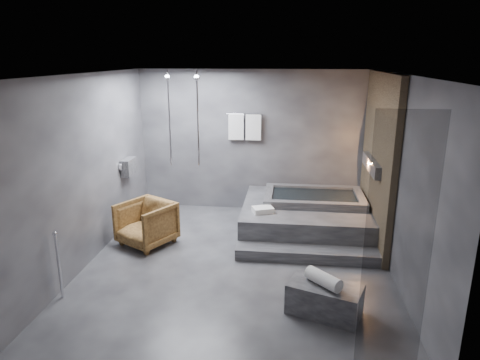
# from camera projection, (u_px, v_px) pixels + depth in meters

# --- Properties ---
(room) EXTENTS (5.00, 5.04, 2.82)m
(room) POSITION_uv_depth(u_px,v_px,m) (266.00, 150.00, 6.19)
(room) COLOR #29292C
(room) RESTS_ON ground
(tub_deck) EXTENTS (2.20, 2.00, 0.50)m
(tub_deck) POSITION_uv_depth(u_px,v_px,m) (305.00, 217.00, 7.68)
(tub_deck) COLOR #2E2E30
(tub_deck) RESTS_ON ground
(tub_step) EXTENTS (2.20, 0.36, 0.18)m
(tub_step) POSITION_uv_depth(u_px,v_px,m) (307.00, 254.00, 6.60)
(tub_step) COLOR #2E2E30
(tub_step) RESTS_ON ground
(concrete_bench) EXTENTS (0.97, 0.74, 0.39)m
(concrete_bench) POSITION_uv_depth(u_px,v_px,m) (325.00, 299.00, 5.19)
(concrete_bench) COLOR #323234
(concrete_bench) RESTS_ON ground
(driftwood_chair) EXTENTS (1.07, 1.08, 0.73)m
(driftwood_chair) POSITION_uv_depth(u_px,v_px,m) (146.00, 223.00, 7.08)
(driftwood_chair) COLOR #442A11
(driftwood_chair) RESTS_ON ground
(rolled_towel) EXTENTS (0.45, 0.45, 0.17)m
(rolled_towel) POSITION_uv_depth(u_px,v_px,m) (323.00, 279.00, 5.10)
(rolled_towel) COLOR white
(rolled_towel) RESTS_ON concrete_bench
(deck_towel) EXTENTS (0.40, 0.35, 0.09)m
(deck_towel) POSITION_uv_depth(u_px,v_px,m) (263.00, 210.00, 7.20)
(deck_towel) COLOR white
(deck_towel) RESTS_ON tub_deck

